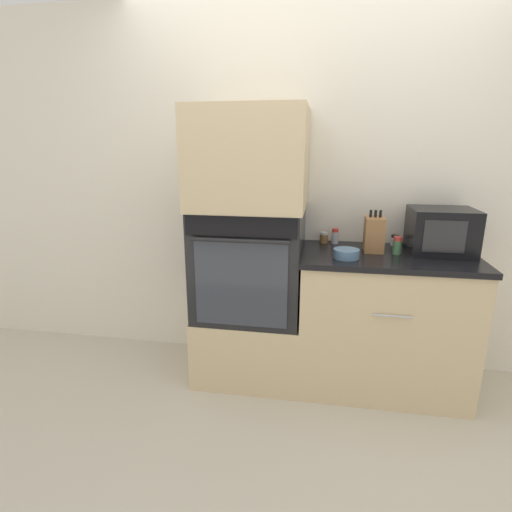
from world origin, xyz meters
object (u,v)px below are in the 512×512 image
Objects in this scene: wall_oven at (250,262)px; condiment_jar_near at (335,236)px; condiment_jar_back at (324,238)px; microwave at (441,231)px; condiment_jar_mid at (395,240)px; bowl at (346,254)px; knife_block at (374,234)px; condiment_jar_far at (397,246)px.

wall_oven reaches higher than condiment_jar_near.
microwave is at bearing -11.87° from condiment_jar_back.
condiment_jar_near reaches higher than condiment_jar_mid.
wall_oven is 0.55m from condiment_jar_back.
microwave reaches higher than wall_oven.
wall_oven is 1.21m from microwave.
condiment_jar_mid is at bearing 2.58° from condiment_jar_near.
condiment_jar_mid is 0.94× the size of condiment_jar_back.
microwave is at bearing -12.48° from condiment_jar_near.
bowl is 1.48× the size of condiment_jar_near.
microwave is 0.63m from bowl.
microwave is at bearing 21.19° from bowl.
knife_block is at bearing -30.13° from condiment_jar_back.
condiment_jar_far reaches higher than condiment_jar_mid.
wall_oven is at bearing -175.57° from microwave.
wall_oven is at bearing -165.15° from condiment_jar_mid.
condiment_jar_mid is (0.95, 0.25, 0.13)m from wall_oven.
condiment_jar_back reaches higher than bowl.
condiment_jar_far is at bearing -95.63° from condiment_jar_mid.
microwave is at bearing 4.31° from knife_block.
condiment_jar_mid is 0.24m from condiment_jar_far.
condiment_jar_far is (0.14, -0.05, -0.06)m from knife_block.
condiment_jar_back is (-0.07, 0.01, -0.01)m from condiment_jar_near.
microwave reaches higher than knife_block.
bowl is at bearing -70.00° from condiment_jar_back.
wall_oven is 0.94m from condiment_jar_far.
knife_block is at bearing -130.52° from condiment_jar_mid.
condiment_jar_near is at bearing 149.77° from condiment_jar_far.
condiment_jar_far is (-0.26, -0.08, -0.09)m from microwave.
condiment_jar_far is at bearing -18.57° from knife_block.
wall_oven reaches higher than condiment_jar_mid.
condiment_jar_far reaches higher than condiment_jar_near.
condiment_jar_mid is at bearing 14.85° from wall_oven.
microwave is (1.19, 0.09, 0.23)m from wall_oven.
condiment_jar_mid is 0.47m from condiment_jar_back.
condiment_jar_back is at bearing 168.13° from microwave.
microwave is at bearing -33.47° from condiment_jar_mid.
bowl is 0.51m from condiment_jar_mid.
condiment_jar_near is at bearing 143.95° from knife_block.
knife_block is at bearing 4.50° from wall_oven.
microwave is 1.43× the size of knife_block.
bowl is 2.06× the size of condiment_jar_back.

